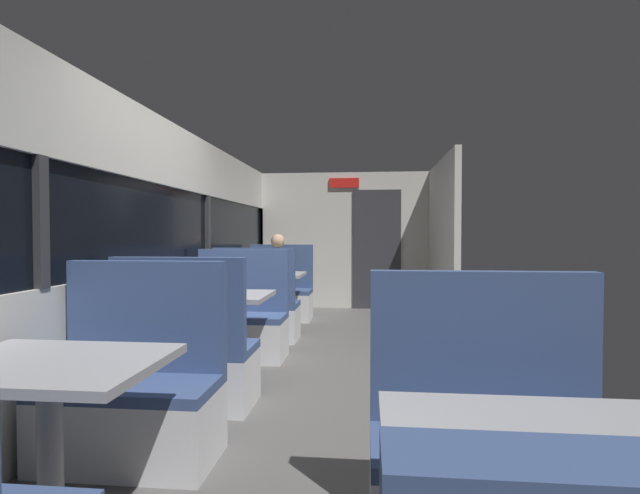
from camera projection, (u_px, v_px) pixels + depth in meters
name	position (u px, v px, depth m)	size (l,w,h in m)	color
ground_plane	(319.00, 386.00, 3.97)	(3.30, 9.20, 0.02)	#514F4C
carriage_window_panel_left	(150.00, 252.00, 4.08)	(0.09, 8.48, 2.30)	beige
carriage_end_bulkhead	(348.00, 241.00, 8.10)	(2.90, 0.11, 2.30)	beige
carriage_aisle_panel_right	(442.00, 242.00, 6.77)	(0.08, 2.40, 2.30)	beige
dining_table_near_window	(49.00, 384.00, 1.96)	(0.90, 0.70, 0.74)	#9E9EA3
bench_near_window_facing_entry	(133.00, 400.00, 2.66)	(0.95, 0.50, 1.10)	silver
dining_table_mid_window	(217.00, 305.00, 4.14)	(0.90, 0.70, 0.74)	#9E9EA3
bench_mid_window_facing_end	(187.00, 362.00, 3.46)	(0.95, 0.50, 1.10)	silver
bench_mid_window_facing_entry	(239.00, 325.00, 4.85)	(0.95, 0.50, 1.10)	silver
dining_table_far_window	(270.00, 281.00, 6.33)	(0.90, 0.70, 0.74)	#9E9EA3
bench_far_window_facing_end	(257.00, 313.00, 5.64)	(0.95, 0.50, 1.10)	silver
bench_far_window_facing_entry	(279.00, 297.00, 7.03)	(0.95, 0.50, 1.10)	silver
dining_table_front_aisle	(564.00, 483.00, 1.18)	(0.90, 0.70, 0.74)	#9E9EA3
bench_front_aisle_facing_entry	(491.00, 469.00, 1.89)	(0.95, 0.50, 1.10)	silver
seated_passenger	(278.00, 283.00, 6.95)	(0.47, 0.55, 1.26)	#26262D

